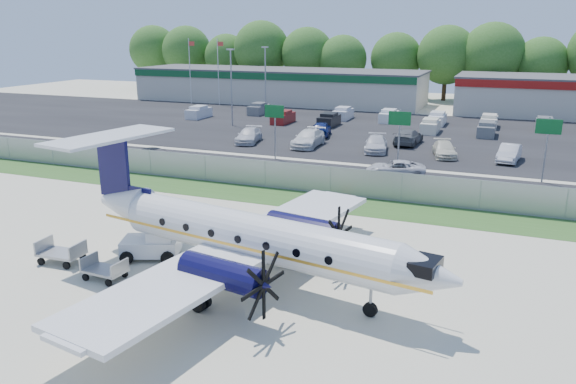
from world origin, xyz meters
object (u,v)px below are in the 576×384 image
at_px(aircraft, 246,235).
at_px(baggage_cart_far, 105,270).
at_px(baggage_cart_near, 61,253).
at_px(pushback_tug, 153,244).

relative_size(aircraft, baggage_cart_far, 9.81).
bearing_deg(baggage_cart_near, aircraft, 7.94).
relative_size(baggage_cart_near, baggage_cart_far, 1.11).
bearing_deg(pushback_tug, baggage_cart_near, -149.63).
bearing_deg(baggage_cart_near, baggage_cart_far, -13.23).
relative_size(pushback_tug, baggage_cart_near, 1.45).
distance_m(pushback_tug, baggage_cart_near, 4.48).
xyz_separation_m(aircraft, baggage_cart_far, (-6.30, -2.10, -1.85)).
distance_m(aircraft, baggage_cart_near, 9.82).
xyz_separation_m(aircraft, pushback_tug, (-5.70, 0.93, -1.60)).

